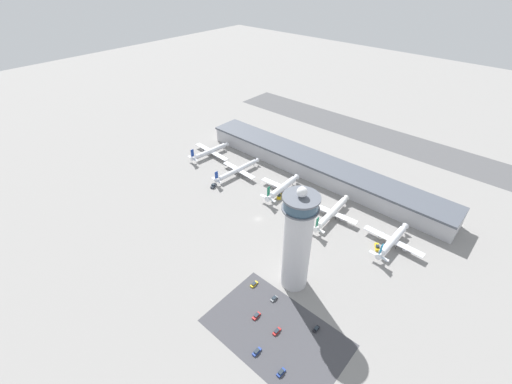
{
  "coord_description": "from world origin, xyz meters",
  "views": [
    {
      "loc": [
        113.67,
        -129.75,
        144.56
      ],
      "look_at": [
        -9.92,
        9.12,
        12.18
      ],
      "focal_mm": 24.0,
      "sensor_mm": 36.0,
      "label": 1
    }
  ],
  "objects_px": {
    "service_truck_baggage": "(377,247)",
    "car_black_suv": "(274,299)",
    "airplane_gate_delta": "(332,213)",
    "car_maroon_suv": "(257,352)",
    "car_silver_sedan": "(254,284)",
    "airplane_gate_charlie": "(283,187)",
    "airplane_gate_bravo": "(238,170)",
    "airplane_gate_echo": "(393,241)",
    "car_yellow_taxi": "(256,316)",
    "car_white_wagon": "(316,329)",
    "car_blue_compact": "(281,372)",
    "car_red_hatchback": "(277,331)",
    "control_tower": "(297,241)",
    "service_truck_catering": "(214,186)",
    "service_truck_fuel": "(279,196)",
    "airplane_gate_alpha": "(211,151)"
  },
  "relations": [
    {
      "from": "service_truck_catering",
      "to": "car_blue_compact",
      "type": "bearing_deg",
      "value": -31.29
    },
    {
      "from": "airplane_gate_charlie",
      "to": "car_silver_sedan",
      "type": "relative_size",
      "value": 8.17
    },
    {
      "from": "airplane_gate_echo",
      "to": "car_yellow_taxi",
      "type": "distance_m",
      "value": 93.59
    },
    {
      "from": "airplane_gate_echo",
      "to": "service_truck_baggage",
      "type": "xyz_separation_m",
      "value": [
        -5.54,
        -7.21,
        -3.53
      ]
    },
    {
      "from": "control_tower",
      "to": "service_truck_fuel",
      "type": "relative_size",
      "value": 9.51
    },
    {
      "from": "airplane_gate_alpha",
      "to": "car_black_suv",
      "type": "relative_size",
      "value": 9.61
    },
    {
      "from": "airplane_gate_alpha",
      "to": "airplane_gate_charlie",
      "type": "bearing_deg",
      "value": -1.56
    },
    {
      "from": "service_truck_baggage",
      "to": "car_black_suv",
      "type": "height_order",
      "value": "service_truck_baggage"
    },
    {
      "from": "service_truck_catering",
      "to": "service_truck_fuel",
      "type": "bearing_deg",
      "value": 26.26
    },
    {
      "from": "airplane_gate_delta",
      "to": "car_silver_sedan",
      "type": "bearing_deg",
      "value": -90.83
    },
    {
      "from": "service_truck_baggage",
      "to": "car_black_suv",
      "type": "bearing_deg",
      "value": -108.27
    },
    {
      "from": "airplane_gate_delta",
      "to": "car_silver_sedan",
      "type": "distance_m",
      "value": 75.05
    },
    {
      "from": "control_tower",
      "to": "service_truck_catering",
      "type": "xyz_separation_m",
      "value": [
        -97.74,
        32.18,
        -28.68
      ]
    },
    {
      "from": "airplane_gate_echo",
      "to": "car_blue_compact",
      "type": "distance_m",
      "value": 102.62
    },
    {
      "from": "airplane_gate_delta",
      "to": "service_truck_fuel",
      "type": "relative_size",
      "value": 6.7
    },
    {
      "from": "airplane_gate_delta",
      "to": "car_maroon_suv",
      "type": "relative_size",
      "value": 9.21
    },
    {
      "from": "airplane_gate_bravo",
      "to": "car_black_suv",
      "type": "xyz_separation_m",
      "value": [
        95.59,
        -72.38,
        -3.54
      ]
    },
    {
      "from": "control_tower",
      "to": "car_yellow_taxi",
      "type": "height_order",
      "value": "control_tower"
    },
    {
      "from": "service_truck_catering",
      "to": "service_truck_fuel",
      "type": "distance_m",
      "value": 49.93
    },
    {
      "from": "car_black_suv",
      "to": "car_red_hatchback",
      "type": "bearing_deg",
      "value": -46.83
    },
    {
      "from": "airplane_gate_alpha",
      "to": "service_truck_baggage",
      "type": "xyz_separation_m",
      "value": [
        156.8,
        -10.12,
        -3.01
      ]
    },
    {
      "from": "car_red_hatchback",
      "to": "airplane_gate_alpha",
      "type": "bearing_deg",
      "value": 147.91
    },
    {
      "from": "service_truck_baggage",
      "to": "car_blue_compact",
      "type": "height_order",
      "value": "service_truck_baggage"
    },
    {
      "from": "airplane_gate_delta",
      "to": "service_truck_catering",
      "type": "height_order",
      "value": "airplane_gate_delta"
    },
    {
      "from": "airplane_gate_charlie",
      "to": "car_white_wagon",
      "type": "xyz_separation_m",
      "value": [
        79.76,
        -76.59,
        -3.69
      ]
    },
    {
      "from": "service_truck_fuel",
      "to": "car_maroon_suv",
      "type": "height_order",
      "value": "service_truck_fuel"
    },
    {
      "from": "airplane_gate_echo",
      "to": "car_silver_sedan",
      "type": "bearing_deg",
      "value": -118.88
    },
    {
      "from": "control_tower",
      "to": "car_maroon_suv",
      "type": "xyz_separation_m",
      "value": [
        11.37,
        -42.31,
        -29.05
      ]
    },
    {
      "from": "airplane_gate_bravo",
      "to": "airplane_gate_echo",
      "type": "bearing_deg",
      "value": 1.57
    },
    {
      "from": "control_tower",
      "to": "service_truck_fuel",
      "type": "distance_m",
      "value": 81.04
    },
    {
      "from": "airplane_gate_delta",
      "to": "car_black_suv",
      "type": "distance_m",
      "value": 76.13
    },
    {
      "from": "car_maroon_suv",
      "to": "airplane_gate_echo",
      "type": "bearing_deg",
      "value": 81.06
    },
    {
      "from": "car_yellow_taxi",
      "to": "airplane_gate_echo",
      "type": "bearing_deg",
      "value": 72.46
    },
    {
      "from": "service_truck_fuel",
      "to": "service_truck_baggage",
      "type": "relative_size",
      "value": 1.02
    },
    {
      "from": "service_truck_catering",
      "to": "car_yellow_taxi",
      "type": "bearing_deg",
      "value": -32.22
    },
    {
      "from": "service_truck_fuel",
      "to": "service_truck_baggage",
      "type": "height_order",
      "value": "service_truck_fuel"
    },
    {
      "from": "car_red_hatchback",
      "to": "control_tower",
      "type": "bearing_deg",
      "value": 112.18
    },
    {
      "from": "airplane_gate_alpha",
      "to": "service_truck_fuel",
      "type": "distance_m",
      "value": 82.41
    },
    {
      "from": "car_black_suv",
      "to": "service_truck_baggage",
      "type": "bearing_deg",
      "value": 71.73
    },
    {
      "from": "car_yellow_taxi",
      "to": "service_truck_catering",
      "type": "bearing_deg",
      "value": 147.78
    },
    {
      "from": "airplane_gate_bravo",
      "to": "airplane_gate_alpha",
      "type": "bearing_deg",
      "value": 170.73
    },
    {
      "from": "airplane_gate_delta",
      "to": "car_white_wagon",
      "type": "height_order",
      "value": "airplane_gate_delta"
    },
    {
      "from": "car_black_suv",
      "to": "car_silver_sedan",
      "type": "bearing_deg",
      "value": 179.78
    },
    {
      "from": "airplane_gate_bravo",
      "to": "service_truck_baggage",
      "type": "height_order",
      "value": "airplane_gate_bravo"
    },
    {
      "from": "car_silver_sedan",
      "to": "service_truck_fuel",
      "type": "bearing_deg",
      "value": 118.99
    },
    {
      "from": "airplane_gate_charlie",
      "to": "car_white_wagon",
      "type": "bearing_deg",
      "value": -43.84
    },
    {
      "from": "control_tower",
      "to": "car_white_wagon",
      "type": "distance_m",
      "value": 41.29
    },
    {
      "from": "car_blue_compact",
      "to": "car_silver_sedan",
      "type": "xyz_separation_m",
      "value": [
        -39.19,
        26.8,
        -0.06
      ]
    },
    {
      "from": "car_black_suv",
      "to": "service_truck_fuel",
      "type": "bearing_deg",
      "value": 126.8
    },
    {
      "from": "airplane_gate_echo",
      "to": "car_red_hatchback",
      "type": "distance_m",
      "value": 90.51
    }
  ]
}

